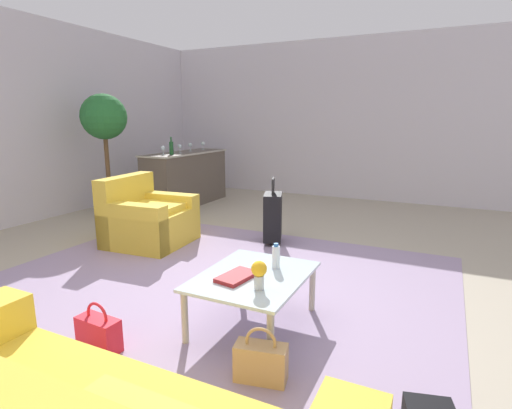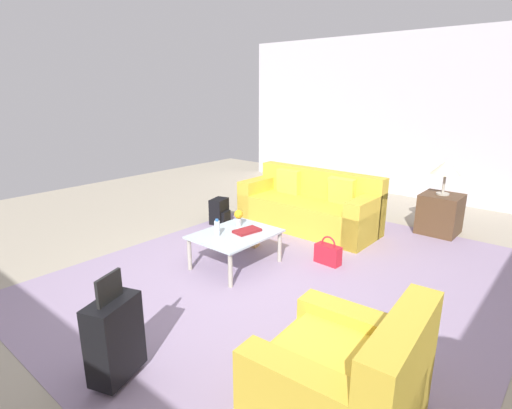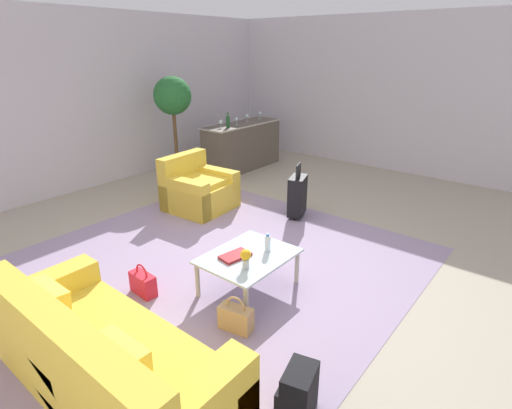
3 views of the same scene
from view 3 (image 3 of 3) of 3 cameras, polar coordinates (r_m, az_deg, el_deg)
ground_plane at (r=4.99m, az=-2.52°, el=-8.00°), size 12.00×12.00×0.00m
wall_back at (r=7.72m, az=-26.62°, el=12.60°), size 10.24×0.12×3.10m
wall_right at (r=8.84m, az=20.23°, el=14.39°), size 0.12×8.00×3.10m
area_rug at (r=4.75m, az=-9.22°, el=-9.89°), size 5.20×4.40×0.01m
couch at (r=3.32m, az=-21.26°, el=-20.72°), size 0.86×2.11×0.87m
armchair at (r=6.53m, az=-8.43°, el=1.97°), size 1.00×0.98×0.86m
coffee_table at (r=4.26m, az=-1.08°, el=-7.83°), size 0.97×0.76×0.42m
water_bottle at (r=4.28m, az=1.67°, el=-5.53°), size 0.06×0.06×0.20m
coffee_table_book at (r=4.20m, az=-2.99°, el=-7.33°), size 0.34×0.24×0.03m
flower_vase at (r=3.95m, az=-1.48°, el=-7.52°), size 0.11×0.11×0.21m
bar_console at (r=8.61m, az=-1.98°, el=8.43°), size 1.92×0.62×0.98m
wine_glass_leftmost at (r=8.00m, az=-5.04°, el=11.60°), size 0.08×0.08×0.15m
wine_glass_left_of_centre at (r=8.31m, az=-2.80°, el=12.03°), size 0.08×0.08×0.15m
wine_glass_right_of_centre at (r=8.69m, az=-1.27°, el=12.47°), size 0.08×0.08×0.15m
wine_glass_rightmost at (r=9.03m, az=0.56°, el=12.82°), size 0.08×0.08×0.15m
wine_bottle_green at (r=8.02m, az=-4.03°, el=11.71°), size 0.07×0.07×0.30m
suitcase_black at (r=6.12m, az=5.93°, el=1.34°), size 0.45×0.34×0.85m
handbag_red at (r=4.48m, az=-15.84°, el=-10.77°), size 0.16×0.33×0.36m
handbag_tan at (r=3.84m, az=-2.90°, el=-15.85°), size 0.20×0.34×0.36m
backpack_black at (r=3.12m, az=5.99°, el=-25.23°), size 0.34×0.31×0.40m
potted_ficus at (r=7.98m, az=-11.72°, el=13.30°), size 0.71×0.71×1.96m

